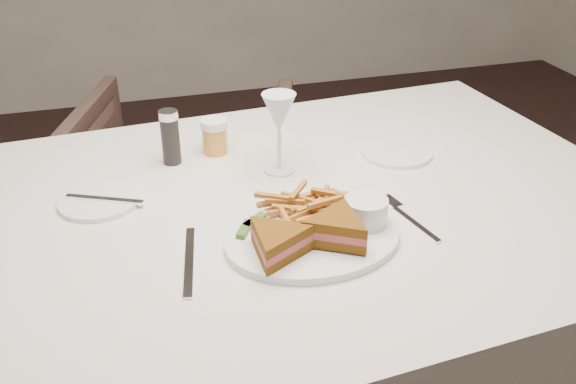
{
  "coord_description": "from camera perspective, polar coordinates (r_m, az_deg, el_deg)",
  "views": [
    {
      "loc": [
        -0.47,
        -1.22,
        1.39
      ],
      "look_at": [
        -0.17,
        -0.21,
        0.8
      ],
      "focal_mm": 40.0,
      "sensor_mm": 36.0,
      "label": 1
    }
  ],
  "objects": [
    {
      "name": "table",
      "position": [
        1.5,
        -0.56,
        -13.44
      ],
      "size": [
        1.55,
        1.09,
        0.75
      ],
      "primitive_type": "cube",
      "rotation": [
        0.0,
        0.0,
        0.07
      ],
      "color": "silver",
      "rests_on": "ground"
    },
    {
      "name": "chair_far",
      "position": [
        2.18,
        -9.05,
        0.52
      ],
      "size": [
        0.86,
        0.84,
        0.71
      ],
      "primitive_type": "imported",
      "rotation": [
        0.0,
        0.0,
        2.81
      ],
      "color": "#4A342D",
      "rests_on": "ground"
    },
    {
      "name": "table_setting",
      "position": [
        1.21,
        0.44,
        -0.57
      ],
      "size": [
        0.82,
        0.61,
        0.18
      ],
      "color": "white",
      "rests_on": "table"
    }
  ]
}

